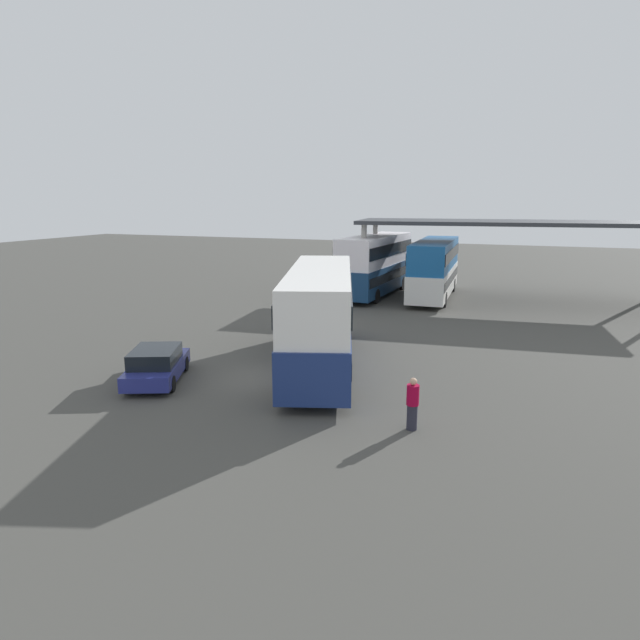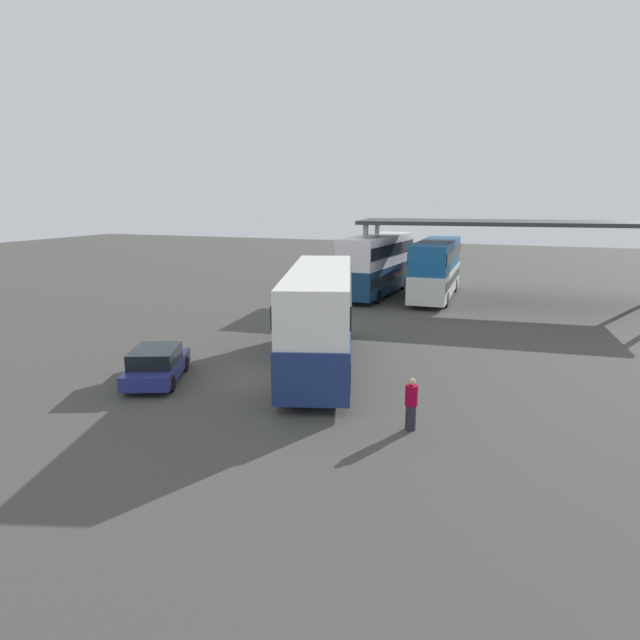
% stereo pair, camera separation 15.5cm
% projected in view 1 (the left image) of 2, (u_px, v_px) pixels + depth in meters
% --- Properties ---
extents(ground_plane, '(140.00, 140.00, 0.00)m').
position_uv_depth(ground_plane, '(265.00, 379.00, 21.34)').
color(ground_plane, '#44443F').
extents(double_decker_main, '(5.80, 11.32, 4.11)m').
position_uv_depth(double_decker_main, '(320.00, 314.00, 22.45)').
color(double_decker_main, navy).
rests_on(double_decker_main, ground_plane).
extents(parked_hatchback, '(3.19, 4.37, 1.35)m').
position_uv_depth(parked_hatchback, '(157.00, 365.00, 20.87)').
color(parked_hatchback, navy).
rests_on(parked_hatchback, ground_plane).
extents(double_decker_near_canopy, '(3.25, 10.21, 4.32)m').
position_uv_depth(double_decker_near_canopy, '(375.00, 263.00, 39.37)').
color(double_decker_near_canopy, navy).
rests_on(double_decker_near_canopy, ground_plane).
extents(double_decker_mid_row, '(2.84, 10.47, 4.05)m').
position_uv_depth(double_decker_mid_row, '(434.00, 267.00, 38.30)').
color(double_decker_mid_row, silver).
rests_on(double_decker_mid_row, ground_plane).
extents(depot_canopy, '(20.51, 8.04, 5.46)m').
position_uv_depth(depot_canopy, '(510.00, 226.00, 36.22)').
color(depot_canopy, '#33353A').
rests_on(depot_canopy, ground_plane).
extents(pedestrian_waiting, '(0.38, 0.38, 1.65)m').
position_uv_depth(pedestrian_waiting, '(412.00, 404.00, 16.49)').
color(pedestrian_waiting, '#262633').
rests_on(pedestrian_waiting, ground_plane).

